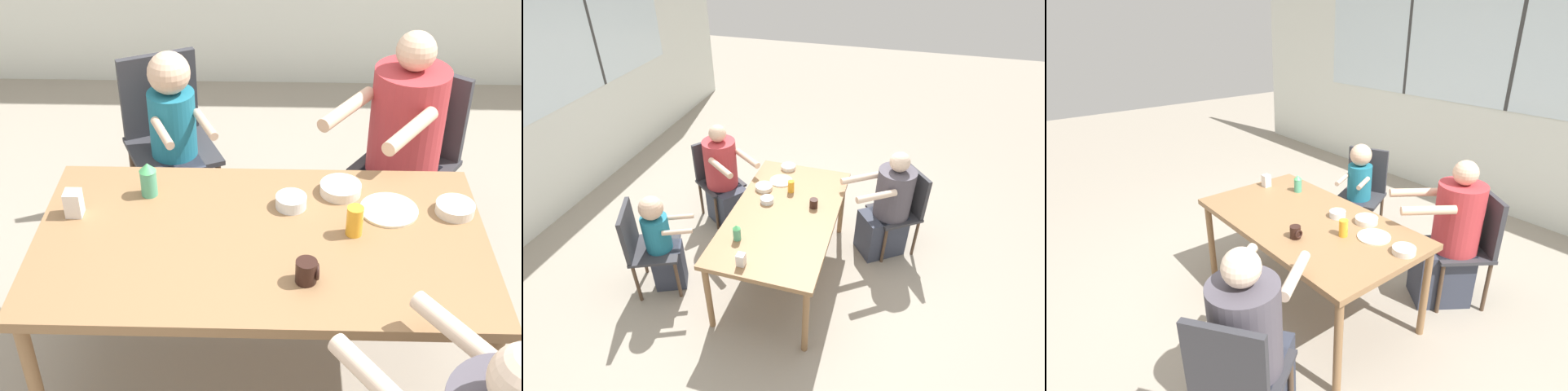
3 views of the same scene
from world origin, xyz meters
The scene contains 16 objects.
ground_plane centered at (0.00, 0.00, 0.00)m, with size 16.00×16.00×0.00m, color gray.
dining_table centered at (0.00, 0.00, 0.65)m, with size 1.59×0.88×0.71m.
chair_for_woman_green_shirt centered at (0.71, 0.98, 0.51)m, with size 0.56×0.56×0.86m.
chair_for_man_blue_shirt centered at (0.70, -0.98, 0.51)m, with size 0.56×0.56×0.86m.
chair_for_toddler centered at (-0.49, 1.10, 0.51)m, with size 0.53×0.53×0.86m.
person_woman_green_shirt centered at (0.61, 0.84, 0.49)m, with size 0.62×0.68×1.11m.
person_man_blue_shirt centered at (0.60, -0.84, 0.48)m, with size 0.63×0.69×1.09m.
person_toddler centered at (-0.43, 0.96, 0.46)m, with size 0.36×0.45×0.96m.
coffee_mug centered at (0.15, -0.22, 0.75)m, with size 0.08×0.07×0.08m.
sippy_cup centered at (-0.43, 0.25, 0.78)m, with size 0.06×0.06×0.14m.
juice_glass centered at (0.32, 0.03, 0.76)m, with size 0.06×0.06×0.11m.
milk_carton_small centered at (-0.68, 0.12, 0.76)m, with size 0.06×0.06×0.10m.
bowl_white_shallow centered at (0.70, 0.17, 0.73)m, with size 0.14×0.14×0.04m.
bowl_cereal centered at (0.11, 0.19, 0.73)m, with size 0.11×0.11×0.05m.
bowl_fruit centered at (0.29, 0.28, 0.73)m, with size 0.16×0.16×0.04m.
plate_tortillas centered at (0.46, 0.17, 0.71)m, with size 0.21×0.21×0.01m.
Camera 2 is at (-2.62, -0.79, 2.80)m, focal length 28.00 mm.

